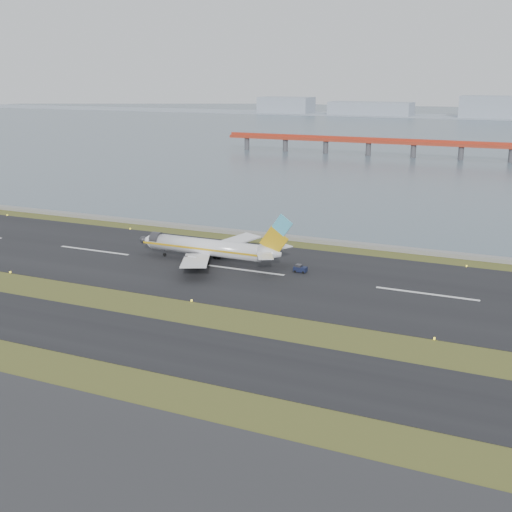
% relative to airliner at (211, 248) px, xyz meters
% --- Properties ---
extents(ground, '(1000.00, 1000.00, 0.00)m').
position_rel_airliner_xyz_m(ground, '(9.02, -32.63, -3.46)').
color(ground, '#3A4418').
rests_on(ground, ground).
extents(taxiway_strip, '(1000.00, 18.00, 0.10)m').
position_rel_airliner_xyz_m(taxiway_strip, '(9.02, -44.63, -3.41)').
color(taxiway_strip, black).
rests_on(taxiway_strip, ground).
extents(runway_strip, '(1000.00, 45.00, 0.10)m').
position_rel_airliner_xyz_m(runway_strip, '(9.02, -2.63, -3.41)').
color(runway_strip, black).
rests_on(runway_strip, ground).
extents(seawall, '(1000.00, 2.50, 1.00)m').
position_rel_airliner_xyz_m(seawall, '(9.02, 27.37, -2.96)').
color(seawall, gray).
rests_on(seawall, ground).
extents(bay_water, '(1400.00, 800.00, 1.30)m').
position_rel_airliner_xyz_m(bay_water, '(9.02, 427.37, -3.46)').
color(bay_water, '#475666').
rests_on(bay_water, ground).
extents(red_pier, '(260.00, 5.00, 10.20)m').
position_rel_airliner_xyz_m(red_pier, '(29.02, 217.37, 3.82)').
color(red_pier, '#B1341E').
rests_on(red_pier, ground).
extents(far_shoreline, '(1400.00, 80.00, 60.50)m').
position_rel_airliner_xyz_m(far_shoreline, '(22.64, 587.37, 2.61)').
color(far_shoreline, '#98A4B4').
rests_on(far_shoreline, ground).
extents(airliner, '(38.52, 32.89, 12.80)m').
position_rel_airliner_xyz_m(airliner, '(0.00, 0.00, 0.00)').
color(airliner, white).
rests_on(airliner, ground).
extents(pushback_tug, '(2.85, 1.74, 1.79)m').
position_rel_airliner_xyz_m(pushback_tug, '(21.32, 0.87, -2.59)').
color(pushback_tug, '#121832').
rests_on(pushback_tug, ground).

